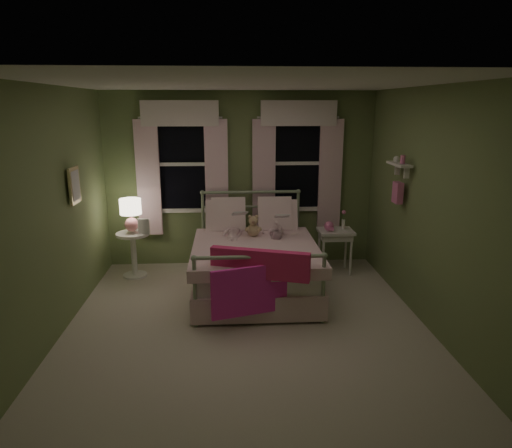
{
  "coord_description": "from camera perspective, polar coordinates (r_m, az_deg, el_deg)",
  "views": [
    {
      "loc": [
        -0.18,
        -4.7,
        2.4
      ],
      "look_at": [
        0.15,
        0.62,
        1.0
      ],
      "focal_mm": 32.0,
      "sensor_mm": 36.0,
      "label": 1
    }
  ],
  "objects": [
    {
      "name": "pink_toy",
      "position": [
        6.62,
        9.12,
        -0.28
      ],
      "size": [
        0.14,
        0.19,
        0.14
      ],
      "color": "pink",
      "rests_on": "nightstand_right"
    },
    {
      "name": "teddy_bear",
      "position": [
        6.16,
        -0.35,
        -0.43
      ],
      "size": [
        0.23,
        0.18,
        0.31
      ],
      "color": "tan",
      "rests_on": "bed"
    },
    {
      "name": "nightstand_right",
      "position": [
        6.69,
        9.89,
        -1.56
      ],
      "size": [
        0.5,
        0.4,
        0.64
      ],
      "color": "white",
      "rests_on": "ground"
    },
    {
      "name": "book_right",
      "position": [
        6.06,
        2.34,
        0.56
      ],
      "size": [
        0.2,
        0.12,
        0.26
      ],
      "primitive_type": "imported",
      "rotation": [
        1.22,
        0.0,
        -0.03
      ],
      "color": "beige",
      "rests_on": "child_right"
    },
    {
      "name": "bud_vase",
      "position": [
        6.7,
        10.88,
        0.54
      ],
      "size": [
        0.06,
        0.06,
        0.28
      ],
      "color": "white",
      "rests_on": "nightstand_right"
    },
    {
      "name": "book_left",
      "position": [
        6.02,
        -2.97,
        0.87
      ],
      "size": [
        0.21,
        0.14,
        0.26
      ],
      "primitive_type": "imported",
      "rotation": [
        1.22,
        0.0,
        0.11
      ],
      "color": "beige",
      "rests_on": "child_left"
    },
    {
      "name": "framed_picture",
      "position": [
        5.66,
        -21.74,
        4.51
      ],
      "size": [
        0.03,
        0.32,
        0.42
      ],
      "color": "beige",
      "rests_on": "room_shell"
    },
    {
      "name": "wall_shelf",
      "position": [
        5.85,
        17.4,
        5.43
      ],
      "size": [
        0.15,
        0.5,
        0.6
      ],
      "color": "white",
      "rests_on": "room_shell"
    },
    {
      "name": "pink_throw",
      "position": [
        4.99,
        0.49,
        -6.32
      ],
      "size": [
        1.08,
        0.46,
        0.71
      ],
      "color": "#DA2A67",
      "rests_on": "bed"
    },
    {
      "name": "room_shell",
      "position": [
        4.83,
        -1.28,
        1.55
      ],
      "size": [
        4.2,
        4.2,
        4.2
      ],
      "color": "beige",
      "rests_on": "ground"
    },
    {
      "name": "child_right",
      "position": [
        6.3,
        2.11,
        1.14
      ],
      "size": [
        0.35,
        0.27,
        0.71
      ],
      "primitive_type": "imported",
      "rotation": [
        0.0,
        0.0,
        3.15
      ],
      "color": "#F7D1DD",
      "rests_on": "bed"
    },
    {
      "name": "nightstand_left",
      "position": [
        6.72,
        -15.08,
        -2.96
      ],
      "size": [
        0.46,
        0.46,
        0.65
      ],
      "color": "white",
      "rests_on": "ground"
    },
    {
      "name": "window_right",
      "position": [
        6.85,
        5.2,
        8.13
      ],
      "size": [
        1.34,
        0.13,
        1.96
      ],
      "color": "black",
      "rests_on": "room_shell"
    },
    {
      "name": "book_nightstand",
      "position": [
        6.56,
        -14.49,
        -1.17
      ],
      "size": [
        0.19,
        0.24,
        0.02
      ],
      "primitive_type": "imported",
      "rotation": [
        0.0,
        0.0,
        -0.14
      ],
      "color": "beige",
      "rests_on": "nightstand_left"
    },
    {
      "name": "window_left",
      "position": [
        6.81,
        -9.24,
        7.96
      ],
      "size": [
        1.34,
        0.13,
        1.96
      ],
      "color": "black",
      "rests_on": "room_shell"
    },
    {
      "name": "bed",
      "position": [
        6.03,
        -0.21,
        -4.83
      ],
      "size": [
        1.58,
        2.04,
        1.18
      ],
      "color": "white",
      "rests_on": "ground"
    },
    {
      "name": "child_left",
      "position": [
        6.26,
        -3.0,
        1.49
      ],
      "size": [
        0.3,
        0.2,
        0.8
      ],
      "primitive_type": "imported",
      "rotation": [
        0.0,
        0.0,
        3.13
      ],
      "color": "#F7D1DD",
      "rests_on": "bed"
    },
    {
      "name": "table_lamp",
      "position": [
        6.58,
        -15.39,
        1.49
      ],
      "size": [
        0.29,
        0.29,
        0.47
      ],
      "color": "pink",
      "rests_on": "nightstand_left"
    }
  ]
}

